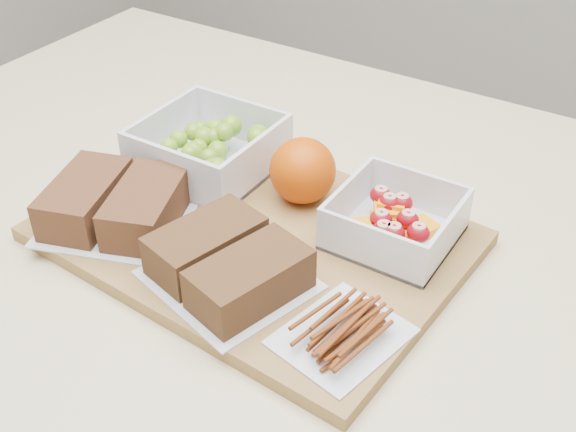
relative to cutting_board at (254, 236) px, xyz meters
name	(u,v)px	position (x,y,z in m)	size (l,w,h in m)	color
cutting_board	(254,236)	(0.00, 0.00, 0.00)	(0.42, 0.30, 0.02)	olive
grape_container	(211,149)	(-0.11, 0.07, 0.03)	(0.14, 0.14, 0.06)	silver
fruit_container	(394,223)	(0.13, 0.07, 0.03)	(0.12, 0.12, 0.05)	silver
orange	(303,171)	(0.01, 0.08, 0.04)	(0.07, 0.07, 0.07)	#C54604
sandwich_bag_left	(116,204)	(-0.13, -0.06, 0.03)	(0.18, 0.17, 0.05)	silver
sandwich_bag_center	(228,263)	(0.02, -0.08, 0.03)	(0.17, 0.16, 0.04)	silver
pretzel_bag	(342,327)	(0.15, -0.09, 0.02)	(0.11, 0.13, 0.02)	silver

